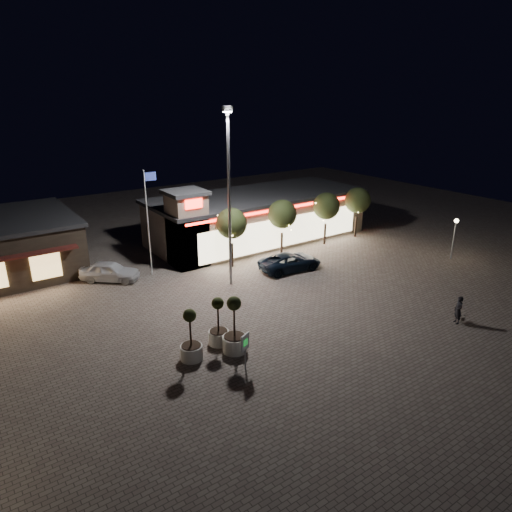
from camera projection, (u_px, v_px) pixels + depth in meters
ground at (275, 338)px, 26.00m from camera, size 90.00×90.00×0.00m
retail_building at (255, 217)px, 42.57m from camera, size 20.40×8.40×6.10m
floodlight_pole at (229, 189)px, 30.87m from camera, size 0.60×0.40×12.38m
flagpole at (148, 214)px, 33.40m from camera, size 0.95×0.10×8.00m
lamp_post_east at (455, 231)px, 37.46m from camera, size 0.36×0.36×3.48m
string_tree_a at (232, 224)px, 35.43m from camera, size 2.42×2.42×4.79m
string_tree_b at (282, 214)px, 38.12m from camera, size 2.42×2.42×4.79m
string_tree_c at (326, 206)px, 40.80m from camera, size 2.42×2.42×4.79m
string_tree_d at (358, 200)px, 42.95m from camera, size 2.42×2.42×4.79m
pickup_truck at (290, 262)px, 35.65m from camera, size 5.22×2.83×1.39m
white_sedan at (110, 271)px, 33.64m from camera, size 4.41×4.09×1.47m
pedestrian at (458, 310)px, 27.37m from camera, size 0.67×0.76×1.74m
dog at (464, 317)px, 27.73m from camera, size 0.52×0.33×0.28m
planter_left at (191, 344)px, 23.63m from camera, size 1.17×1.17×2.89m
planter_mid at (235, 335)px, 24.33m from camera, size 1.31×1.31×3.23m
planter_right at (219, 330)px, 25.12m from camera, size 1.14×1.14×2.80m
valet_sign at (245, 345)px, 22.53m from camera, size 0.63×0.32×2.01m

